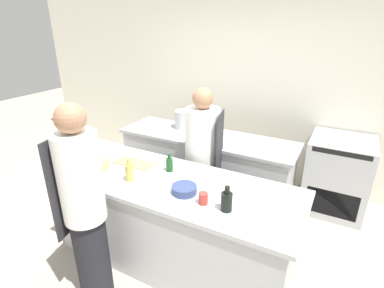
# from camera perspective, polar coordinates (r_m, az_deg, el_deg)

# --- Properties ---
(ground_plane) EXTENTS (16.00, 16.00, 0.00)m
(ground_plane) POSITION_cam_1_polar(r_m,az_deg,el_deg) (3.31, -3.06, -20.65)
(ground_plane) COLOR #A89E8E
(wall_back) EXTENTS (8.00, 0.06, 2.80)m
(wall_back) POSITION_cam_1_polar(r_m,az_deg,el_deg) (4.45, 11.11, 10.92)
(wall_back) COLOR silver
(wall_back) RESTS_ON ground_plane
(prep_counter) EXTENTS (2.35, 0.90, 0.89)m
(prep_counter) POSITION_cam_1_polar(r_m,az_deg,el_deg) (3.03, -3.24, -14.49)
(prep_counter) COLOR #B7BABC
(prep_counter) RESTS_ON ground_plane
(pass_counter) EXTENTS (2.31, 0.68, 0.89)m
(pass_counter) POSITION_cam_1_polar(r_m,az_deg,el_deg) (4.03, 2.66, -4.32)
(pass_counter) COLOR #B7BABC
(pass_counter) RESTS_ON ground_plane
(oven_range) EXTENTS (0.72, 0.72, 0.95)m
(oven_range) POSITION_cam_1_polar(r_m,az_deg,el_deg) (4.17, 25.85, -5.35)
(oven_range) COLOR #B7BABC
(oven_range) RESTS_ON ground_plane
(chef_at_prep_near) EXTENTS (0.37, 0.35, 1.75)m
(chef_at_prep_near) POSITION_cam_1_polar(r_m,az_deg,el_deg) (2.56, -19.78, -11.56)
(chef_at_prep_near) COLOR black
(chef_at_prep_near) RESTS_ON ground_plane
(chef_at_stove) EXTENTS (0.43, 0.41, 1.62)m
(chef_at_stove) POSITION_cam_1_polar(r_m,az_deg,el_deg) (3.40, 1.99, -2.89)
(chef_at_stove) COLOR black
(chef_at_stove) RESTS_ON ground_plane
(bottle_olive_oil) EXTENTS (0.08, 0.08, 0.22)m
(bottle_olive_oil) POSITION_cam_1_polar(r_m,az_deg,el_deg) (2.82, -11.84, -5.25)
(bottle_olive_oil) COLOR #B2A84C
(bottle_olive_oil) RESTS_ON prep_counter
(bottle_vinegar) EXTENTS (0.07, 0.07, 0.19)m
(bottle_vinegar) POSITION_cam_1_polar(r_m,az_deg,el_deg) (2.94, -4.31, -3.87)
(bottle_vinegar) COLOR #19471E
(bottle_vinegar) RESTS_ON prep_counter
(bottle_wine) EXTENTS (0.09, 0.09, 0.21)m
(bottle_wine) POSITION_cam_1_polar(r_m,az_deg,el_deg) (2.37, 6.61, -10.73)
(bottle_wine) COLOR black
(bottle_wine) RESTS_ON prep_counter
(bowl_mixing_large) EXTENTS (0.20, 0.20, 0.09)m
(bowl_mixing_large) POSITION_cam_1_polar(r_m,az_deg,el_deg) (3.14, -17.25, -3.73)
(bowl_mixing_large) COLOR tan
(bowl_mixing_large) RESTS_ON prep_counter
(bowl_prep_small) EXTENTS (0.22, 0.22, 0.07)m
(bowl_prep_small) POSITION_cam_1_polar(r_m,az_deg,el_deg) (2.60, -1.49, -8.63)
(bowl_prep_small) COLOR navy
(bowl_prep_small) RESTS_ON prep_counter
(cup) EXTENTS (0.08, 0.08, 0.10)m
(cup) POSITION_cam_1_polar(r_m,az_deg,el_deg) (2.45, 2.16, -10.32)
(cup) COLOR #B2382D
(cup) RESTS_ON prep_counter
(cutting_board) EXTENTS (0.42, 0.18, 0.01)m
(cutting_board) POSITION_cam_1_polar(r_m,az_deg,el_deg) (3.17, -11.01, -3.56)
(cutting_board) COLOR tan
(cutting_board) RESTS_ON prep_counter
(stockpot) EXTENTS (0.25, 0.25, 0.25)m
(stockpot) POSITION_cam_1_polar(r_m,az_deg,el_deg) (4.10, -1.52, 4.70)
(stockpot) COLOR #B7BABC
(stockpot) RESTS_ON pass_counter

